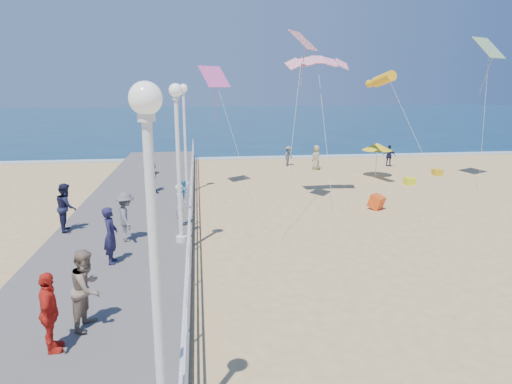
{
  "coord_description": "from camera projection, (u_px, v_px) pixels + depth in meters",
  "views": [
    {
      "loc": [
        -4.7,
        -15.12,
        5.67
      ],
      "look_at": [
        -2.5,
        2.0,
        1.6
      ],
      "focal_mm": 32.0,
      "sensor_mm": 36.0,
      "label": 1
    }
  ],
  "objects": [
    {
      "name": "beach_walker_b",
      "position": [
        389.0,
        156.0,
        32.31
      ],
      "size": [
        0.95,
        0.8,
        1.52
      ],
      "primitive_type": "imported",
      "rotation": [
        0.0,
        0.0,
        2.56
      ],
      "color": "#1A1F3A",
      "rests_on": "ground"
    },
    {
      "name": "spectator_1",
      "position": [
        87.0,
        288.0,
        10.03
      ],
      "size": [
        0.85,
        1.0,
        1.8
      ],
      "primitive_type": "imported",
      "rotation": [
        0.0,
        0.0,
        1.36
      ],
      "color": "gray",
      "rests_on": "boardwalk"
    },
    {
      "name": "beach_chair_left",
      "position": [
        437.0,
        172.0,
        29.23
      ],
      "size": [
        0.55,
        0.55,
        0.4
      ],
      "primitive_type": "cube",
      "color": "gold",
      "rests_on": "ground"
    },
    {
      "name": "ocean",
      "position": [
        224.0,
        118.0,
        79.23
      ],
      "size": [
        160.0,
        90.0,
        0.05
      ],
      "primitive_type": "cube",
      "color": "#0C2D48",
      "rests_on": "ground"
    },
    {
      "name": "kite_diamond_redwhite",
      "position": [
        303.0,
        40.0,
        19.77
      ],
      "size": [
        1.5,
        1.58,
        0.86
      ],
      "primitive_type": "cube",
      "rotation": [
        0.74,
        0.0,
        0.96
      ],
      "color": "red"
    },
    {
      "name": "woman_holding_toddler",
      "position": [
        181.0,
        205.0,
        17.33
      ],
      "size": [
        0.49,
        0.65,
        1.62
      ],
      "primitive_type": "imported",
      "rotation": [
        0.0,
        0.0,
        1.39
      ],
      "color": "white",
      "rests_on": "boardwalk"
    },
    {
      "name": "spectator_7",
      "position": [
        66.0,
        207.0,
        16.74
      ],
      "size": [
        0.87,
        1.01,
        1.78
      ],
      "primitive_type": "imported",
      "rotation": [
        0.0,
        0.0,
        1.83
      ],
      "color": "#191B37",
      "rests_on": "boardwalk"
    },
    {
      "name": "spectator_2",
      "position": [
        126.0,
        217.0,
        15.63
      ],
      "size": [
        0.89,
        1.23,
        1.71
      ],
      "primitive_type": "imported",
      "rotation": [
        0.0,
        0.0,
        1.83
      ],
      "color": "#5F5E63",
      "rests_on": "boardwalk"
    },
    {
      "name": "beach_chair_right",
      "position": [
        410.0,
        181.0,
        26.53
      ],
      "size": [
        0.55,
        0.55,
        0.4
      ],
      "primitive_type": "cube",
      "color": "yellow",
      "rests_on": "ground"
    },
    {
      "name": "surf_line",
      "position": [
        258.0,
        157.0,
        36.27
      ],
      "size": [
        160.0,
        1.2,
        0.04
      ],
      "primitive_type": "cube",
      "color": "white",
      "rests_on": "ground"
    },
    {
      "name": "beach_walker_a",
      "position": [
        288.0,
        156.0,
        32.55
      ],
      "size": [
        0.99,
        1.05,
        1.43
      ],
      "primitive_type": "imported",
      "rotation": [
        0.0,
        0.0,
        0.9
      ],
      "color": "slate",
      "rests_on": "ground"
    },
    {
      "name": "lamp_post_mid",
      "position": [
        178.0,
        147.0,
        14.98
      ],
      "size": [
        0.44,
        0.44,
        5.32
      ],
      "color": "white",
      "rests_on": "boardwalk"
    },
    {
      "name": "box_kite",
      "position": [
        376.0,
        203.0,
        21.2
      ],
      "size": [
        0.87,
        0.9,
        0.74
      ],
      "primitive_type": "cube",
      "rotation": [
        0.31,
        0.0,
        0.69
      ],
      "color": "red",
      "rests_on": "ground"
    },
    {
      "name": "toddler_held",
      "position": [
        185.0,
        192.0,
        17.39
      ],
      "size": [
        0.41,
        0.49,
        0.89
      ],
      "primitive_type": "imported",
      "rotation": [
        0.0,
        0.0,
        1.39
      ],
      "color": "#3896D4",
      "rests_on": "boardwalk"
    },
    {
      "name": "beach_walker_c",
      "position": [
        316.0,
        158.0,
        31.06
      ],
      "size": [
        0.64,
        0.88,
        1.67
      ],
      "primitive_type": "imported",
      "rotation": [
        0.0,
        0.0,
        -1.43
      ],
      "color": "tan",
      "rests_on": "ground"
    },
    {
      "name": "lamp_post_far",
      "position": [
        185.0,
        124.0,
        23.67
      ],
      "size": [
        0.44,
        0.44,
        5.32
      ],
      "color": "white",
      "rests_on": "boardwalk"
    },
    {
      "name": "kite_diamond_pink",
      "position": [
        214.0,
        77.0,
        24.32
      ],
      "size": [
        1.75,
        1.64,
        1.12
      ],
      "primitive_type": "cube",
      "rotation": [
        0.86,
        0.0,
        0.62
      ],
      "color": "#D54E9D"
    },
    {
      "name": "beach_umbrella",
      "position": [
        377.0,
        147.0,
        28.37
      ],
      "size": [
        1.9,
        1.9,
        2.14
      ],
      "color": "white",
      "rests_on": "ground"
    },
    {
      "name": "spectator_5",
      "position": [
        152.0,
        176.0,
        22.8
      ],
      "size": [
        0.65,
        1.53,
        1.6
      ],
      "primitive_type": "imported",
      "rotation": [
        0.0,
        0.0,
        1.45
      ],
      "color": "#505155",
      "rests_on": "boardwalk"
    },
    {
      "name": "boardwalk",
      "position": [
        118.0,
        250.0,
        15.51
      ],
      "size": [
        5.0,
        44.0,
        0.4
      ],
      "primitive_type": "cube",
      "color": "#67625E",
      "rests_on": "ground"
    },
    {
      "name": "ground",
      "position": [
        331.0,
        246.0,
        16.48
      ],
      "size": [
        160.0,
        160.0,
        0.0
      ],
      "primitive_type": "plane",
      "color": "tan",
      "rests_on": "ground"
    },
    {
      "name": "spectator_3",
      "position": [
        49.0,
        313.0,
        9.07
      ],
      "size": [
        0.56,
        1.04,
        1.69
      ],
      "primitive_type": "imported",
      "rotation": [
        0.0,
        0.0,
        1.73
      ],
      "color": "red",
      "rests_on": "boardwalk"
    },
    {
      "name": "kite_diamond_multi",
      "position": [
        489.0,
        48.0,
        25.75
      ],
      "size": [
        2.08,
        1.89,
        1.21
      ],
      "primitive_type": "cube",
      "rotation": [
        0.78,
        0.0,
        0.5
      ],
      "color": "#1781CA"
    },
    {
      "name": "kite_parafoil",
      "position": [
        318.0,
        60.0,
        21.55
      ],
      "size": [
        3.07,
        0.94,
        0.65
      ],
      "primitive_type": null,
      "rotation": [
        0.44,
        0.0,
        0.0
      ],
      "color": "#E51B50"
    },
    {
      "name": "lamp_post_near",
      "position": [
        153.0,
        234.0,
        6.29
      ],
      "size": [
        0.44,
        0.44,
        5.32
      ],
      "color": "white",
      "rests_on": "boardwalk"
    },
    {
      "name": "railing",
      "position": [
        190.0,
        217.0,
        15.57
      ],
      "size": [
        0.05,
        42.0,
        0.55
      ],
      "color": "white",
      "rests_on": "boardwalk"
    },
    {
      "name": "kite_windsock",
      "position": [
        384.0,
        79.0,
        24.18
      ],
      "size": [
        1.01,
        2.72,
        1.09
      ],
      "primitive_type": "cylinder",
      "rotation": [
        1.36,
        0.0,
        0.17
      ],
      "color": "yellow"
    },
    {
      "name": "spectator_0",
      "position": [
        111.0,
        235.0,
        13.65
      ],
      "size": [
        0.44,
        0.65,
        1.75
      ],
      "primitive_type": "imported",
      "rotation": [
        0.0,
        0.0,
        1.6
      ],
      "color": "#1C1B3C",
      "rests_on": "boardwalk"
    }
  ]
}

